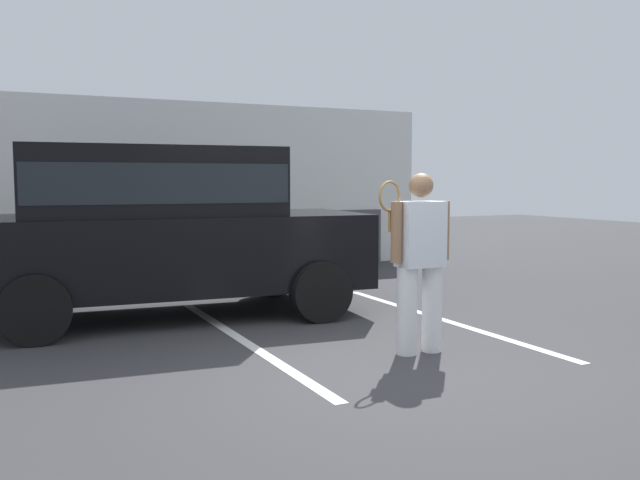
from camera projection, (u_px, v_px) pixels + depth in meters
ground_plane at (369, 370)px, 5.92m from camera, size 40.00×40.00×0.00m
parking_stripe_1 at (244, 341)px, 6.99m from camera, size 0.12×4.40×0.01m
parking_stripe_2 at (442, 319)px, 8.08m from camera, size 0.12×4.40×0.01m
house_frontage at (175, 193)px, 12.03m from camera, size 9.90×0.40×3.06m
parked_suv at (165, 223)px, 8.14m from camera, size 4.74×2.48×2.05m
tennis_player_man at (420, 260)px, 6.44m from camera, size 0.78×0.28×1.73m
potted_plant_by_porch at (342, 243)px, 12.69m from camera, size 0.66×0.66×0.87m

